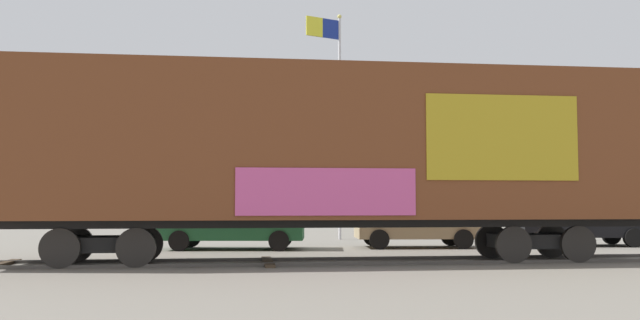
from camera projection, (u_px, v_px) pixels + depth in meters
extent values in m
plane|color=slate|center=(296.00, 263.00, 16.59)|extent=(260.00, 260.00, 0.00)
cube|color=#4C4742|center=(331.00, 264.00, 15.97)|extent=(60.00, 0.78, 0.08)
cube|color=#4C4742|center=(324.00, 259.00, 17.39)|extent=(60.00, 0.78, 0.08)
cube|color=#423323|center=(268.00, 262.00, 16.50)|extent=(0.27, 2.50, 0.07)
cube|color=brown|center=(327.00, 144.00, 16.87)|extent=(17.26, 2.90, 3.76)
cube|color=#2D2823|center=(327.00, 67.00, 17.00)|extent=(16.37, 0.59, 0.24)
cube|color=#B2931E|center=(503.00, 137.00, 16.02)|extent=(3.79, 0.07, 2.07)
cube|color=#CC4C8C|center=(327.00, 192.00, 15.41)|extent=(4.21, 0.08, 1.10)
cube|color=black|center=(327.00, 223.00, 16.74)|extent=(16.90, 1.68, 0.20)
cube|color=black|center=(104.00, 244.00, 16.05)|extent=(2.11, 1.24, 0.36)
cylinder|color=black|center=(60.00, 248.00, 15.23)|extent=(0.92, 0.13, 0.92)
cylinder|color=black|center=(75.00, 244.00, 16.66)|extent=(0.92, 0.13, 0.92)
cylinder|color=black|center=(136.00, 248.00, 15.44)|extent=(0.92, 0.13, 0.92)
cylinder|color=black|center=(145.00, 244.00, 16.86)|extent=(0.92, 0.13, 0.92)
cube|color=black|center=(533.00, 241.00, 17.37)|extent=(2.11, 1.24, 0.36)
cylinder|color=black|center=(514.00, 245.00, 16.55)|extent=(0.92, 0.13, 0.92)
cylinder|color=black|center=(492.00, 241.00, 17.98)|extent=(0.92, 0.13, 0.92)
cylinder|color=black|center=(578.00, 244.00, 16.76)|extent=(0.92, 0.13, 0.92)
cylinder|color=black|center=(551.00, 241.00, 18.18)|extent=(0.92, 0.13, 0.92)
cylinder|color=silver|center=(340.00, 128.00, 27.57)|extent=(0.12, 0.12, 9.20)
sphere|color=#D8CC66|center=(339.00, 17.00, 27.87)|extent=(0.18, 0.18, 0.18)
cube|color=navy|center=(323.00, 28.00, 27.42)|extent=(1.41, 0.64, 0.80)
cube|color=yellow|center=(314.00, 27.00, 27.23)|extent=(0.72, 0.34, 0.80)
cube|color=slate|center=(256.00, 180.00, 83.96)|extent=(123.54, 43.38, 8.80)
cube|color=#8C725B|center=(252.00, 122.00, 71.34)|extent=(6.84, 5.33, 2.76)
cube|color=#8C725B|center=(516.00, 124.00, 74.61)|extent=(6.24, 4.13, 3.09)
cone|color=#193D23|center=(246.00, 117.00, 74.87)|extent=(2.33, 2.33, 4.66)
cone|color=#193D23|center=(25.00, 107.00, 67.31)|extent=(2.33, 2.33, 4.67)
cone|color=#193D23|center=(42.00, 117.00, 68.48)|extent=(1.52, 1.52, 3.03)
cube|color=#1E5933|center=(233.00, 227.00, 21.57)|extent=(4.75, 2.39, 0.79)
cube|color=#2D333D|center=(232.00, 203.00, 21.62)|extent=(2.46, 1.94, 0.75)
cylinder|color=black|center=(283.00, 238.00, 22.41)|extent=(0.66, 0.29, 0.64)
cylinder|color=black|center=(279.00, 241.00, 20.64)|extent=(0.66, 0.29, 0.64)
cylinder|color=black|center=(191.00, 238.00, 22.44)|extent=(0.66, 0.29, 0.64)
cylinder|color=black|center=(179.00, 241.00, 20.67)|extent=(0.66, 0.29, 0.64)
cube|color=#9E8966|center=(416.00, 226.00, 22.39)|extent=(4.13, 2.03, 0.78)
cube|color=#2D333D|center=(412.00, 205.00, 22.43)|extent=(1.89, 1.71, 0.67)
cylinder|color=black|center=(450.00, 237.00, 23.28)|extent=(0.65, 0.26, 0.64)
cylinder|color=black|center=(463.00, 239.00, 21.59)|extent=(0.65, 0.26, 0.64)
cylinder|color=black|center=(373.00, 237.00, 23.14)|extent=(0.65, 0.26, 0.64)
cylinder|color=black|center=(379.00, 239.00, 21.45)|extent=(0.65, 0.26, 0.64)
cube|color=black|center=(579.00, 227.00, 23.26)|extent=(4.53, 2.12, 0.65)
cube|color=#2D333D|center=(576.00, 210.00, 23.30)|extent=(2.38, 1.75, 0.59)
cylinder|color=black|center=(611.00, 235.00, 24.08)|extent=(0.66, 0.28, 0.64)
cylinder|color=black|center=(633.00, 238.00, 22.45)|extent=(0.66, 0.28, 0.64)
cylinder|color=black|center=(529.00, 235.00, 24.03)|extent=(0.66, 0.28, 0.64)
cylinder|color=black|center=(546.00, 238.00, 22.40)|extent=(0.66, 0.28, 0.64)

